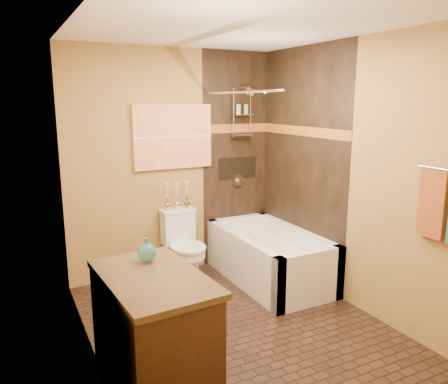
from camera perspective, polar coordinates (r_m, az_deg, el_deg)
floor at (r=4.00m, az=1.86°, el=-17.21°), size 3.00×3.00×0.00m
wall_left at (r=3.17m, az=-17.36°, el=-1.32°), size 0.02×3.00×2.50m
wall_right at (r=4.26m, az=16.25°, el=2.06°), size 0.02×3.00×2.50m
wall_back at (r=4.91m, az=-6.55°, el=3.71°), size 2.40×0.02×2.50m
wall_front at (r=2.40m, az=19.70°, el=-5.67°), size 2.40×0.02×2.50m
ceiling at (r=3.53m, az=2.15°, el=20.94°), size 3.00×3.00×0.00m
alcove_tile_back at (r=5.21m, az=1.51°, el=4.27°), size 0.85×0.01×2.50m
alcove_tile_right at (r=4.82m, az=10.06°, el=3.46°), size 0.01×1.50×2.50m
mosaic_band_back at (r=5.17m, az=1.59°, el=8.32°), size 0.85×0.01×0.10m
mosaic_band_right at (r=4.78m, az=10.13°, el=7.84°), size 0.01×1.50×0.10m
alcove_niche at (r=5.24m, az=1.78°, el=3.19°), size 0.50×0.01×0.25m
shower_fixtures at (r=5.09m, az=2.39°, el=8.78°), size 0.24×0.33×1.16m
curtain_rod at (r=4.34m, az=1.88°, el=12.91°), size 0.03×1.55×0.03m
towel_rust at (r=3.64m, az=25.61°, el=-1.40°), size 0.05×0.22×0.52m
sunset_painting at (r=4.84m, az=-6.67°, el=7.17°), size 0.90×0.04×0.70m
vanity_mirror at (r=2.61m, az=-15.43°, el=1.65°), size 0.01×1.00×0.90m
bathtub at (r=4.86m, az=5.91°, el=-8.90°), size 0.80×1.50×0.55m
toilet at (r=4.85m, az=-5.27°, el=-6.92°), size 0.39×0.58×0.76m
vanity at (r=3.04m, az=-9.15°, el=-18.14°), size 0.65×1.00×0.85m
teal_bottle at (r=3.07m, az=-10.06°, el=-7.44°), size 0.15×0.15×0.21m
bud_vases at (r=4.86m, az=-6.14°, el=-0.36°), size 0.30×0.06×0.29m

